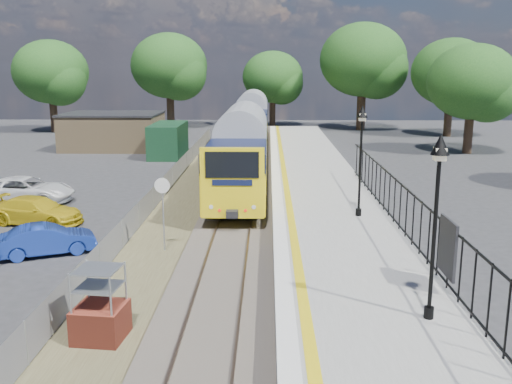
{
  "coord_description": "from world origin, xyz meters",
  "views": [
    {
      "loc": [
        1.49,
        -17.25,
        7.0
      ],
      "look_at": [
        1.01,
        5.52,
        2.0
      ],
      "focal_mm": 40.0,
      "sensor_mm": 36.0,
      "label": 1
    }
  ],
  "objects_px": {
    "brick_plinth": "(100,306)",
    "car_white": "(26,190)",
    "victorian_lamp_north": "(362,135)",
    "car_blue": "(47,240)",
    "speed_sign": "(163,202)",
    "car_yellow": "(37,211)",
    "train": "(249,129)",
    "victorian_lamp_south": "(438,184)"
  },
  "relations": [
    {
      "from": "speed_sign",
      "to": "car_yellow",
      "type": "relative_size",
      "value": 0.68
    },
    {
      "from": "brick_plinth",
      "to": "car_blue",
      "type": "distance_m",
      "value": 8.0
    },
    {
      "from": "victorian_lamp_north",
      "to": "train",
      "type": "distance_m",
      "value": 21.27
    },
    {
      "from": "brick_plinth",
      "to": "car_white",
      "type": "bearing_deg",
      "value": 118.73
    },
    {
      "from": "victorian_lamp_north",
      "to": "car_blue",
      "type": "bearing_deg",
      "value": -167.58
    },
    {
      "from": "victorian_lamp_south",
      "to": "speed_sign",
      "type": "bearing_deg",
      "value": 136.07
    },
    {
      "from": "car_yellow",
      "to": "car_white",
      "type": "bearing_deg",
      "value": 41.0
    },
    {
      "from": "brick_plinth",
      "to": "speed_sign",
      "type": "distance_m",
      "value": 7.37
    },
    {
      "from": "victorian_lamp_south",
      "to": "car_white",
      "type": "bearing_deg",
      "value": 136.8
    },
    {
      "from": "train",
      "to": "brick_plinth",
      "type": "relative_size",
      "value": 20.31
    },
    {
      "from": "car_blue",
      "to": "car_yellow",
      "type": "bearing_deg",
      "value": 1.68
    },
    {
      "from": "car_white",
      "to": "victorian_lamp_north",
      "type": "bearing_deg",
      "value": -107.72
    },
    {
      "from": "victorian_lamp_north",
      "to": "car_yellow",
      "type": "distance_m",
      "value": 14.86
    },
    {
      "from": "car_blue",
      "to": "car_yellow",
      "type": "distance_m",
      "value": 4.78
    },
    {
      "from": "train",
      "to": "brick_plinth",
      "type": "distance_m",
      "value": 30.25
    },
    {
      "from": "speed_sign",
      "to": "car_white",
      "type": "distance_m",
      "value": 11.91
    },
    {
      "from": "victorian_lamp_south",
      "to": "victorian_lamp_north",
      "type": "xyz_separation_m",
      "value": [
        -0.2,
        10.0,
        0.0
      ]
    },
    {
      "from": "car_blue",
      "to": "car_white",
      "type": "bearing_deg",
      "value": 2.69
    },
    {
      "from": "speed_sign",
      "to": "car_white",
      "type": "xyz_separation_m",
      "value": [
        -8.73,
        8.0,
        -1.32
      ]
    },
    {
      "from": "car_blue",
      "to": "car_white",
      "type": "xyz_separation_m",
      "value": [
        -4.33,
        8.39,
        0.1
      ]
    },
    {
      "from": "victorian_lamp_south",
      "to": "car_yellow",
      "type": "bearing_deg",
      "value": 141.37
    },
    {
      "from": "speed_sign",
      "to": "car_yellow",
      "type": "bearing_deg",
      "value": 152.75
    },
    {
      "from": "train",
      "to": "car_white",
      "type": "relative_size",
      "value": 8.26
    },
    {
      "from": "brick_plinth",
      "to": "car_yellow",
      "type": "distance_m",
      "value": 12.77
    },
    {
      "from": "victorian_lamp_north",
      "to": "speed_sign",
      "type": "bearing_deg",
      "value": -163.62
    },
    {
      "from": "brick_plinth",
      "to": "speed_sign",
      "type": "relative_size",
      "value": 0.69
    },
    {
      "from": "car_yellow",
      "to": "train",
      "type": "bearing_deg",
      "value": -12.78
    },
    {
      "from": "victorian_lamp_south",
      "to": "train",
      "type": "distance_m",
      "value": 31.06
    },
    {
      "from": "brick_plinth",
      "to": "car_blue",
      "type": "xyz_separation_m",
      "value": [
        -4.05,
        6.89,
        -0.37
      ]
    },
    {
      "from": "brick_plinth",
      "to": "speed_sign",
      "type": "height_order",
      "value": "speed_sign"
    },
    {
      "from": "victorian_lamp_north",
      "to": "brick_plinth",
      "type": "height_order",
      "value": "victorian_lamp_north"
    },
    {
      "from": "train",
      "to": "car_white",
      "type": "height_order",
      "value": "train"
    },
    {
      "from": "speed_sign",
      "to": "victorian_lamp_north",
      "type": "bearing_deg",
      "value": 19.97
    },
    {
      "from": "victorian_lamp_south",
      "to": "speed_sign",
      "type": "distance_m",
      "value": 11.34
    },
    {
      "from": "victorian_lamp_north",
      "to": "car_white",
      "type": "relative_size",
      "value": 0.93
    },
    {
      "from": "train",
      "to": "car_white",
      "type": "bearing_deg",
      "value": -127.18
    },
    {
      "from": "victorian_lamp_north",
      "to": "speed_sign",
      "type": "height_order",
      "value": "victorian_lamp_north"
    },
    {
      "from": "speed_sign",
      "to": "brick_plinth",
      "type": "bearing_deg",
      "value": -89.14
    },
    {
      "from": "train",
      "to": "speed_sign",
      "type": "bearing_deg",
      "value": -96.26
    },
    {
      "from": "train",
      "to": "brick_plinth",
      "type": "bearing_deg",
      "value": -95.41
    },
    {
      "from": "victorian_lamp_south",
      "to": "brick_plinth",
      "type": "bearing_deg",
      "value": 177.1
    },
    {
      "from": "train",
      "to": "brick_plinth",
      "type": "height_order",
      "value": "train"
    }
  ]
}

